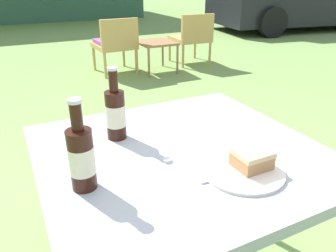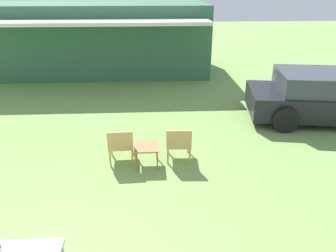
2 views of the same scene
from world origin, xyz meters
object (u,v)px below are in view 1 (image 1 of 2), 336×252
Objects in this scene: wicker_chair_plain at (192,36)px; cola_bottle_far at (81,157)px; garden_side_table at (156,45)px; cake_on_plate at (247,165)px; wicker_chair_cushioned at (115,42)px; parked_car at (293,2)px; cola_bottle_near at (116,113)px; patio_table at (181,164)px.

cola_bottle_far reaches higher than wicker_chair_plain.
garden_side_table is at bearing 15.82° from wicker_chair_plain.
wicker_chair_plain is at bearing 13.02° from garden_side_table.
wicker_chair_cushioned is at bearing 78.19° from cake_on_plate.
wicker_chair_plain is 4.10m from cake_on_plate.
parked_car is 8.32× the size of garden_side_table.
cola_bottle_near is at bearing -117.00° from garden_side_table.
parked_car reaches higher than garden_side_table.
garden_side_table is at bearing 69.71° from cake_on_plate.
cake_on_plate is (0.12, -0.20, 0.08)m from patio_table.
wicker_chair_plain is 3.92m from cola_bottle_near.
garden_side_table is at bearing 63.00° from cola_bottle_near.
wicker_chair_cushioned is 0.79× the size of patio_table.
parked_car is 4.53m from wicker_chair_plain.
parked_car is 5.74× the size of wicker_chair_cushioned.
patio_table is 0.39m from cola_bottle_far.
cola_bottle_far is at bearing 68.22° from wicker_chair_cushioned.
patio_table is at bearing -129.56° from parked_car.
cake_on_plate is at bearing -110.29° from garden_side_table.
wicker_chair_cushioned is 2.79× the size of cola_bottle_near.
wicker_chair_plain is at bearing 176.45° from wicker_chair_cushioned.
cake_on_plate is at bearing 75.71° from wicker_chair_cushioned.
cola_bottle_far is at bearing -130.78° from parked_car.
parked_car is 8.21m from cake_on_plate.
wicker_chair_plain is 4.23m from cola_bottle_far.
garden_side_table is 3.77m from cola_bottle_far.
wicker_chair_plain is 1.45× the size of garden_side_table.
parked_car is at bearing 43.18° from cake_on_plate.
garden_side_table is 1.93× the size of cola_bottle_far.
garden_side_table is 3.45m from cola_bottle_near.
parked_car is at bearing 41.57° from patio_table.
parked_car is 16.72× the size of cake_on_plate.
cake_on_plate is at bearing 64.57° from wicker_chair_plain.
wicker_chair_plain is at bearing 55.36° from cola_bottle_near.
garden_side_table is at bearing 66.79° from patio_table.
parked_car is 8.15m from patio_table.
parked_car is 5.19m from garden_side_table.
wicker_chair_plain is at bearing 61.76° from cake_on_plate.
cola_bottle_near is at bearing 58.16° from wicker_chair_plain.
cola_bottle_far is at bearing -169.01° from patio_table.
parked_car is 4.52× the size of patio_table.
cola_bottle_far is (-0.18, -0.26, 0.00)m from cola_bottle_near.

